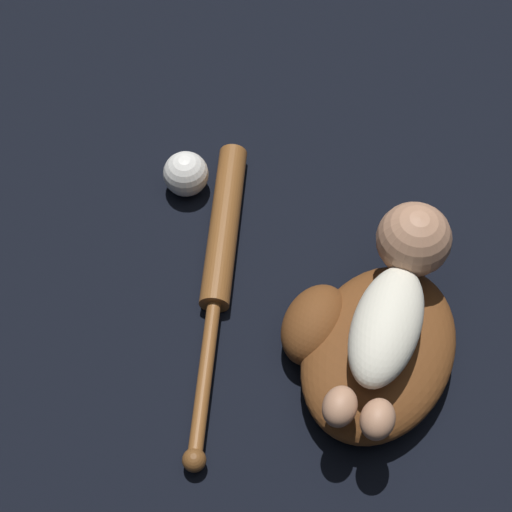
# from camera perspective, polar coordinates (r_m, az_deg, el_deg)

# --- Properties ---
(ground_plane) EXTENTS (6.00, 6.00, 0.00)m
(ground_plane) POSITION_cam_1_polar(r_m,az_deg,el_deg) (1.34, 9.95, -6.64)
(ground_plane) COLOR black
(baseball_glove) EXTENTS (0.31, 0.26, 0.10)m
(baseball_glove) POSITION_cam_1_polar(r_m,az_deg,el_deg) (1.29, 7.48, -6.04)
(baseball_glove) COLOR brown
(baseball_glove) RESTS_ON ground
(baby_figure) EXTENTS (0.36, 0.13, 0.11)m
(baby_figure) POSITION_cam_1_polar(r_m,az_deg,el_deg) (1.23, 9.37, -2.45)
(baby_figure) COLOR silver
(baby_figure) RESTS_ON baseball_glove
(baseball_bat) EXTENTS (0.54, 0.23, 0.05)m
(baseball_bat) POSITION_cam_1_polar(r_m,az_deg,el_deg) (1.39, -2.38, 0.15)
(baseball_bat) COLOR brown
(baseball_bat) RESTS_ON ground
(baseball) EXTENTS (0.08, 0.08, 0.08)m
(baseball) POSITION_cam_1_polar(r_m,az_deg,el_deg) (1.46, -4.70, 5.48)
(baseball) COLOR white
(baseball) RESTS_ON ground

